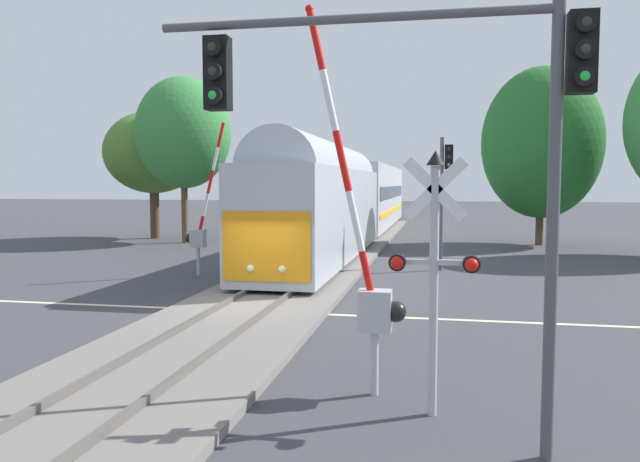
# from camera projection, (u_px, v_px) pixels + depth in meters

# --- Properties ---
(ground_plane) EXTENTS (220.00, 220.00, 0.00)m
(ground_plane) POSITION_uv_depth(u_px,v_px,m) (252.00, 311.00, 17.28)
(ground_plane) COLOR #3D3D42
(road_centre_stripe) EXTENTS (44.00, 0.20, 0.01)m
(road_centre_stripe) POSITION_uv_depth(u_px,v_px,m) (252.00, 311.00, 17.28)
(road_centre_stripe) COLOR beige
(road_centre_stripe) RESTS_ON ground
(railway_track) EXTENTS (4.40, 80.00, 0.32)m
(railway_track) POSITION_uv_depth(u_px,v_px,m) (252.00, 308.00, 17.28)
(railway_track) COLOR slate
(railway_track) RESTS_ON ground
(commuter_train) EXTENTS (3.04, 43.05, 5.16)m
(commuter_train) POSITION_uv_depth(u_px,v_px,m) (355.00, 196.00, 38.05)
(commuter_train) COLOR #B2B7C1
(commuter_train) RESTS_ON railway_track
(crossing_gate_near) EXTENTS (1.72, 0.40, 6.55)m
(crossing_gate_near) POSITION_uv_depth(u_px,v_px,m) (369.00, 275.00, 10.34)
(crossing_gate_near) COLOR #B7B7BC
(crossing_gate_near) RESTS_ON ground
(crossing_signal_mast) EXTENTS (1.36, 0.44, 4.09)m
(crossing_signal_mast) POSITION_uv_depth(u_px,v_px,m) (434.00, 256.00, 9.34)
(crossing_signal_mast) COLOR #B2B2B7
(crossing_signal_mast) RESTS_ON ground
(crossing_gate_far) EXTENTS (1.69, 0.40, 5.93)m
(crossing_gate_far) POSITION_uv_depth(u_px,v_px,m) (200.00, 227.00, 23.93)
(crossing_gate_far) COLOR #B7B7BC
(crossing_gate_far) RESTS_ON ground
(traffic_signal_near_right) EXTENTS (5.68, 0.38, 6.00)m
(traffic_signal_near_right) POSITION_uv_depth(u_px,v_px,m) (433.00, 108.00, 7.94)
(traffic_signal_near_right) COLOR #4C4C51
(traffic_signal_near_right) RESTS_ON ground
(traffic_signal_far_side) EXTENTS (0.53, 0.38, 5.47)m
(traffic_signal_far_side) POSITION_uv_depth(u_px,v_px,m) (445.00, 182.00, 25.10)
(traffic_signal_far_side) COLOR #4C4C51
(traffic_signal_far_side) RESTS_ON ground
(pine_left_background) EXTENTS (6.35, 6.35, 8.26)m
(pine_left_background) POSITION_uv_depth(u_px,v_px,m) (153.00, 153.00, 39.88)
(pine_left_background) COLOR #4C3828
(pine_left_background) RESTS_ON ground
(oak_far_right) EXTENTS (6.81, 6.81, 10.30)m
(oak_far_right) POSITION_uv_depth(u_px,v_px,m) (542.00, 143.00, 35.50)
(oak_far_right) COLOR #4C3828
(oak_far_right) RESTS_ON ground
(oak_behind_train) EXTENTS (5.70, 5.70, 9.94)m
(oak_behind_train) POSITION_uv_depth(u_px,v_px,m) (183.00, 133.00, 36.77)
(oak_behind_train) COLOR brown
(oak_behind_train) RESTS_ON ground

